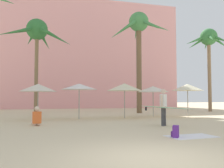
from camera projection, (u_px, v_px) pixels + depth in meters
ground at (159, 160)px, 5.44m from camera, size 120.00×120.00×0.00m
hotel_pink at (83, 59)px, 37.51m from camera, size 25.26×10.88×14.48m
palm_tree_far_left at (139, 31)px, 22.53m from camera, size 5.44×5.58×9.17m
palm_tree_center at (37, 34)px, 20.57m from camera, size 5.85×5.58×7.91m
palm_tree_right at (209, 42)px, 25.04m from camera, size 4.88×4.70×8.35m
cafe_umbrella_0 at (188, 87)px, 18.09m from camera, size 2.24×2.24×2.38m
cafe_umbrella_2 at (38, 88)px, 15.49m from camera, size 2.29×2.29×2.23m
cafe_umbrella_3 at (125, 87)px, 16.62m from camera, size 2.39×2.39×2.33m
cafe_umbrella_4 at (153, 89)px, 18.05m from camera, size 2.28×2.28×2.21m
cafe_umbrella_5 at (79, 87)px, 15.92m from camera, size 2.31×2.31×2.27m
beach_towel at (191, 136)px, 8.70m from camera, size 1.78×1.14×0.01m
backpack at (175, 132)px, 8.45m from camera, size 0.35×0.35×0.42m
person_near_right at (165, 106)px, 11.97m from camera, size 1.98×2.28×1.80m
person_mid_left at (36, 119)px, 12.18m from camera, size 0.55×0.93×0.95m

